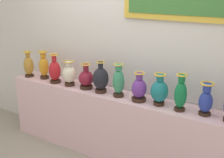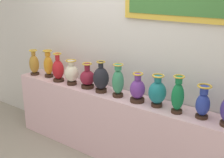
% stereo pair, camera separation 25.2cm
% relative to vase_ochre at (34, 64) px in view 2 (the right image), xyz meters
% --- Properties ---
extents(ground_plane, '(11.47, 11.47, 0.00)m').
position_rel_vase_ochre_xyz_m(ground_plane, '(1.33, 0.06, -1.00)').
color(ground_plane, gray).
extents(display_shelf, '(2.96, 0.38, 0.84)m').
position_rel_vase_ochre_xyz_m(display_shelf, '(1.33, 0.06, -0.58)').
color(display_shelf, beige).
rests_on(display_shelf, ground_plane).
extents(back_wall, '(5.47, 0.14, 2.82)m').
position_rel_vase_ochre_xyz_m(back_wall, '(1.34, 0.30, 0.43)').
color(back_wall, silver).
rests_on(back_wall, ground_plane).
extents(vase_ochre, '(0.14, 0.14, 0.36)m').
position_rel_vase_ochre_xyz_m(vase_ochre, '(0.00, 0.00, 0.00)').
color(vase_ochre, '#382319').
rests_on(vase_ochre, display_shelf).
extents(vase_amber, '(0.13, 0.13, 0.38)m').
position_rel_vase_ochre_xyz_m(vase_amber, '(0.24, 0.05, 0.02)').
color(vase_amber, '#382319').
rests_on(vase_amber, display_shelf).
extents(vase_crimson, '(0.15, 0.15, 0.38)m').
position_rel_vase_ochre_xyz_m(vase_crimson, '(0.49, -0.00, 0.00)').
color(vase_crimson, '#382319').
rests_on(vase_crimson, display_shelf).
extents(vase_ivory, '(0.18, 0.18, 0.32)m').
position_rel_vase_ochre_xyz_m(vase_ivory, '(0.73, 0.00, -0.01)').
color(vase_ivory, '#382319').
rests_on(vase_ivory, display_shelf).
extents(vase_burgundy, '(0.18, 0.18, 0.32)m').
position_rel_vase_ochre_xyz_m(vase_burgundy, '(0.97, 0.03, -0.03)').
color(vase_burgundy, '#382319').
rests_on(vase_burgundy, display_shelf).
extents(vase_onyx, '(0.19, 0.19, 0.38)m').
position_rel_vase_ochre_xyz_m(vase_onyx, '(1.20, 0.02, 0.01)').
color(vase_onyx, '#382319').
rests_on(vase_onyx, display_shelf).
extents(vase_jade, '(0.14, 0.14, 0.39)m').
position_rel_vase_ochre_xyz_m(vase_jade, '(1.44, 0.02, 0.02)').
color(vase_jade, '#382319').
rests_on(vase_jade, display_shelf).
extents(vase_violet, '(0.17, 0.17, 0.33)m').
position_rel_vase_ochre_xyz_m(vase_violet, '(1.70, 0.02, -0.02)').
color(vase_violet, '#382319').
rests_on(vase_violet, display_shelf).
extents(vase_teal, '(0.19, 0.19, 0.35)m').
position_rel_vase_ochre_xyz_m(vase_teal, '(1.94, 0.03, 0.00)').
color(vase_teal, '#382319').
rests_on(vase_teal, display_shelf).
extents(vase_emerald, '(0.13, 0.13, 0.39)m').
position_rel_vase_ochre_xyz_m(vase_emerald, '(2.18, 0.01, 0.02)').
color(vase_emerald, '#382319').
rests_on(vase_emerald, display_shelf).
extents(vase_cobalt, '(0.14, 0.14, 0.33)m').
position_rel_vase_ochre_xyz_m(vase_cobalt, '(2.42, 0.05, -0.01)').
color(vase_cobalt, '#382319').
rests_on(vase_cobalt, display_shelf).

